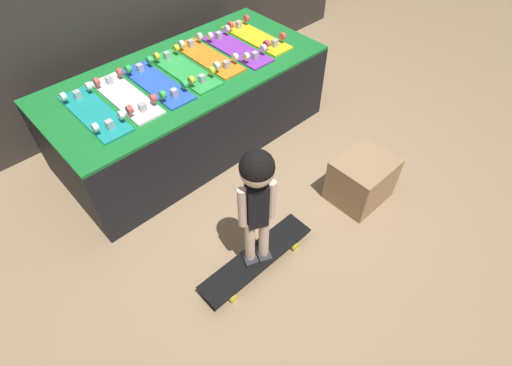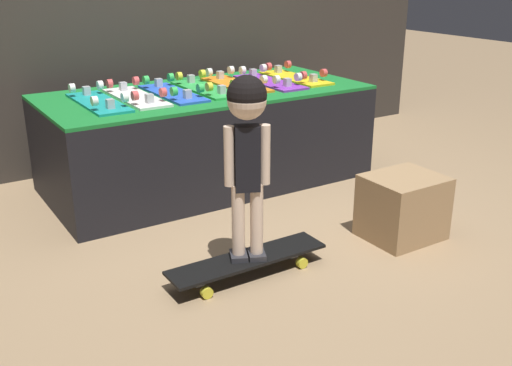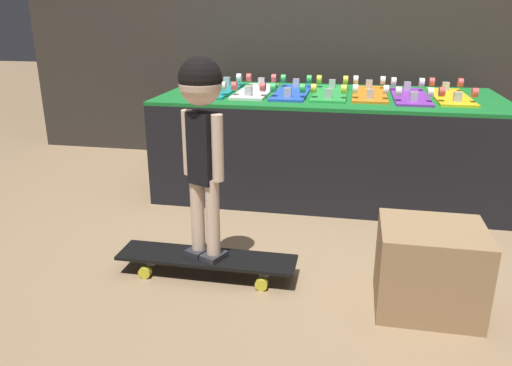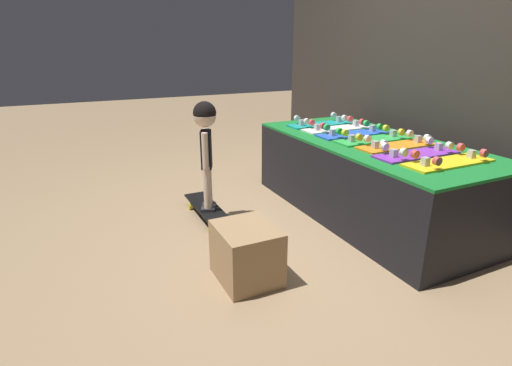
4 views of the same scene
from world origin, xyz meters
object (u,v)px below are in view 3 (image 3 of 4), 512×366
(skateboard_white_on_rack, at_px, (255,89))
(skateboard_on_floor, at_px, (207,259))
(child, at_px, (202,122))
(skateboard_teal_on_rack, at_px, (219,89))
(skateboard_blue_on_rack, at_px, (292,91))
(skateboard_green_on_rack, at_px, (330,92))
(skateboard_orange_on_rack, at_px, (369,92))
(skateboard_purple_on_rack, at_px, (410,95))
(storage_box, at_px, (429,268))
(skateboard_yellow_on_rack, at_px, (451,95))

(skateboard_white_on_rack, xyz_separation_m, skateboard_on_floor, (0.02, -1.21, -0.55))
(child, bearing_deg, skateboard_teal_on_rack, 126.26)
(skateboard_teal_on_rack, xyz_separation_m, skateboard_blue_on_rack, (0.46, 0.01, 0.00))
(skateboard_green_on_rack, height_order, skateboard_orange_on_rack, same)
(skateboard_orange_on_rack, xyz_separation_m, skateboard_purple_on_rack, (0.23, -0.05, 0.00))
(skateboard_green_on_rack, height_order, storage_box, skateboard_green_on_rack)
(skateboard_teal_on_rack, relative_size, skateboard_purple_on_rack, 1.00)
(skateboard_teal_on_rack, height_order, skateboard_purple_on_rack, same)
(skateboard_blue_on_rack, xyz_separation_m, skateboard_orange_on_rack, (0.46, 0.03, 0.00))
(skateboard_teal_on_rack, bearing_deg, skateboard_green_on_rack, 1.11)
(skateboard_teal_on_rack, height_order, child, child)
(skateboard_on_floor, distance_m, child, 0.61)
(child, bearing_deg, skateboard_white_on_rack, 115.35)
(skateboard_green_on_rack, bearing_deg, skateboard_teal_on_rack, -178.89)
(skateboard_green_on_rack, xyz_separation_m, skateboard_yellow_on_rack, (0.69, 0.01, 0.00))
(skateboard_blue_on_rack, distance_m, skateboard_yellow_on_rack, 0.93)
(skateboard_orange_on_rack, height_order, skateboard_purple_on_rack, same)
(skateboard_blue_on_rack, bearing_deg, skateboard_purple_on_rack, -1.23)
(skateboard_blue_on_rack, bearing_deg, skateboard_orange_on_rack, 4.02)
(skateboard_purple_on_rack, height_order, child, child)
(skateboard_white_on_rack, relative_size, skateboard_green_on_rack, 1.00)
(skateboard_green_on_rack, xyz_separation_m, skateboard_purple_on_rack, (0.46, -0.02, 0.00))
(child, xyz_separation_m, storage_box, (0.90, -0.08, -0.51))
(skateboard_green_on_rack, relative_size, storage_box, 1.62)
(skateboard_green_on_rack, relative_size, skateboard_yellow_on_rack, 1.00)
(skateboard_orange_on_rack, distance_m, skateboard_on_floor, 1.51)
(skateboard_purple_on_rack, xyz_separation_m, child, (-0.90, -1.19, 0.05))
(skateboard_blue_on_rack, bearing_deg, storage_box, -61.43)
(skateboard_orange_on_rack, distance_m, child, 1.40)
(skateboard_teal_on_rack, distance_m, skateboard_green_on_rack, 0.69)
(skateboard_green_on_rack, xyz_separation_m, child, (-0.44, -1.21, 0.05))
(skateboard_green_on_rack, bearing_deg, child, -109.93)
(skateboard_green_on_rack, distance_m, skateboard_orange_on_rack, 0.23)
(skateboard_blue_on_rack, bearing_deg, skateboard_green_on_rack, 2.05)
(skateboard_purple_on_rack, height_order, storage_box, skateboard_purple_on_rack)
(skateboard_white_on_rack, height_order, storage_box, skateboard_white_on_rack)
(skateboard_yellow_on_rack, height_order, storage_box, skateboard_yellow_on_rack)
(skateboard_purple_on_rack, bearing_deg, skateboard_teal_on_rack, 179.52)
(skateboard_white_on_rack, xyz_separation_m, skateboard_purple_on_rack, (0.92, -0.02, 0.00))
(skateboard_on_floor, relative_size, storage_box, 2.02)
(skateboard_orange_on_rack, bearing_deg, child, -118.50)
(skateboard_white_on_rack, bearing_deg, storage_box, -54.20)
(skateboard_white_on_rack, relative_size, skateboard_on_floor, 0.80)
(skateboard_on_floor, distance_m, storage_box, 0.91)
(skateboard_yellow_on_rack, bearing_deg, skateboard_orange_on_rack, 177.99)
(skateboard_green_on_rack, height_order, skateboard_yellow_on_rack, same)
(skateboard_teal_on_rack, relative_size, skateboard_on_floor, 0.80)
(skateboard_on_floor, height_order, storage_box, storage_box)
(skateboard_orange_on_rack, height_order, skateboard_yellow_on_rack, same)
(skateboard_teal_on_rack, relative_size, skateboard_white_on_rack, 1.00)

